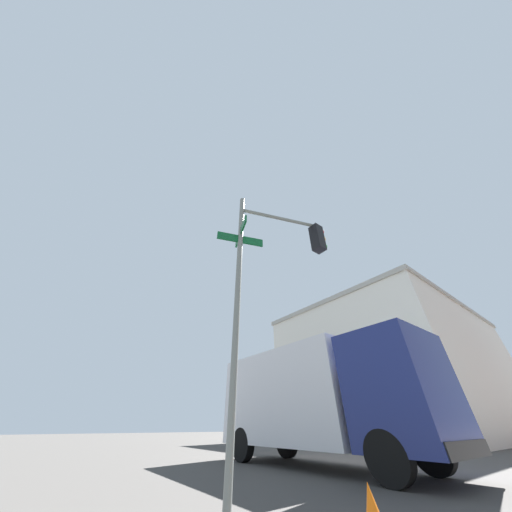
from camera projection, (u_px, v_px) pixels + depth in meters
The scene contains 3 objects.
traffic_signal_near at pixel (279, 260), 5.62m from camera, with size 1.36×2.74×6.03m.
building_stucco at pixel (401, 374), 24.59m from camera, with size 15.25×21.52×10.76m.
box_truck_second at pixel (314, 396), 8.28m from camera, with size 7.93×2.50×3.41m.
Camera 1 is at (-2.86, -9.67, 1.05)m, focal length 16.71 mm.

